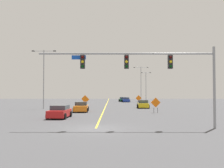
# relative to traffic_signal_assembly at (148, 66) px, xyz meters

# --- Properties ---
(ground) EXTENTS (159.74, 159.74, 0.00)m
(ground) POSITION_rel_traffic_signal_assembly_xyz_m (-4.09, 0.02, -4.79)
(ground) COLOR #444447
(road_centre_stripe) EXTENTS (0.16, 88.75, 0.01)m
(road_centre_stripe) POSITION_rel_traffic_signal_assembly_xyz_m (-4.09, 44.39, -4.78)
(road_centre_stripe) COLOR yellow
(road_centre_stripe) RESTS_ON ground
(traffic_signal_assembly) EXTENTS (13.65, 0.44, 6.31)m
(traffic_signal_assembly) POSITION_rel_traffic_signal_assembly_xyz_m (0.00, 0.00, 0.00)
(traffic_signal_assembly) COLOR gray
(traffic_signal_assembly) RESTS_ON ground
(street_lamp_near_left) EXTENTS (4.16, 0.24, 9.79)m
(street_lamp_near_left) POSITION_rel_traffic_signal_assembly_xyz_m (5.27, 50.24, 0.94)
(street_lamp_near_left) COLOR gray
(street_lamp_near_left) RESTS_ON ground
(street_lamp_far_right) EXTENTS (2.92, 0.24, 8.44)m
(street_lamp_far_right) POSITION_rel_traffic_signal_assembly_xyz_m (6.89, 51.87, 0.14)
(street_lamp_far_right) COLOR gray
(street_lamp_far_right) RESTS_ON ground
(street_lamp_mid_right) EXTENTS (4.01, 0.24, 9.75)m
(street_lamp_mid_right) POSITION_rel_traffic_signal_assembly_xyz_m (-14.20, 21.98, 0.91)
(street_lamp_mid_right) COLOR gray
(street_lamp_mid_right) RESTS_ON ground
(construction_sign_right_lane) EXTENTS (1.30, 0.34, 2.11)m
(construction_sign_right_lane) POSITION_rel_traffic_signal_assembly_xyz_m (2.84, 33.82, -3.45)
(construction_sign_right_lane) COLOR orange
(construction_sign_right_lane) RESTS_ON ground
(construction_sign_left_shoulder) EXTENTS (1.19, 0.09, 1.85)m
(construction_sign_left_shoulder) POSITION_rel_traffic_signal_assembly_xyz_m (-8.46, 33.65, -3.63)
(construction_sign_left_shoulder) COLOR orange
(construction_sign_left_shoulder) RESTS_ON ground
(construction_sign_left_lane) EXTENTS (1.33, 0.24, 2.04)m
(construction_sign_left_lane) POSITION_rel_traffic_signal_assembly_xyz_m (3.01, 14.15, -3.51)
(construction_sign_left_lane) COLOR orange
(construction_sign_left_lane) RESTS_ON ground
(construction_sign_right_shoulder) EXTENTS (1.35, 0.35, 2.12)m
(construction_sign_right_shoulder) POSITION_rel_traffic_signal_assembly_xyz_m (-7.64, 25.74, -3.45)
(construction_sign_right_shoulder) COLOR orange
(construction_sign_right_shoulder) RESTS_ON ground
(construction_sign_median_near) EXTENTS (1.38, 0.35, 2.13)m
(construction_sign_median_near) POSITION_rel_traffic_signal_assembly_xyz_m (-8.26, 30.35, -3.45)
(construction_sign_median_near) COLOR orange
(construction_sign_median_near) RESTS_ON ground
(car_blue_approaching) EXTENTS (2.27, 4.38, 1.27)m
(car_blue_approaching) POSITION_rel_traffic_signal_assembly_xyz_m (0.92, 48.97, -4.19)
(car_blue_approaching) COLOR #1E389E
(car_blue_approaching) RESTS_ON ground
(car_green_distant) EXTENTS (2.33, 4.24, 1.29)m
(car_green_distant) POSITION_rel_traffic_signal_assembly_xyz_m (0.25, 52.25, -4.18)
(car_green_distant) COLOR #196B38
(car_green_distant) RESTS_ON ground
(car_yellow_passing) EXTENTS (2.16, 4.00, 1.39)m
(car_yellow_passing) POSITION_rel_traffic_signal_assembly_xyz_m (2.52, 23.82, -4.15)
(car_yellow_passing) COLOR gold
(car_yellow_passing) RESTS_ON ground
(car_orange_far) EXTENTS (2.22, 4.58, 1.39)m
(car_orange_far) POSITION_rel_traffic_signal_assembly_xyz_m (-7.22, 16.09, -4.14)
(car_orange_far) COLOR orange
(car_orange_far) RESTS_ON ground
(car_red_mid) EXTENTS (2.18, 4.00, 1.37)m
(car_red_mid) POSITION_rel_traffic_signal_assembly_xyz_m (-8.47, 7.58, -4.13)
(car_red_mid) COLOR red
(car_red_mid) RESTS_ON ground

